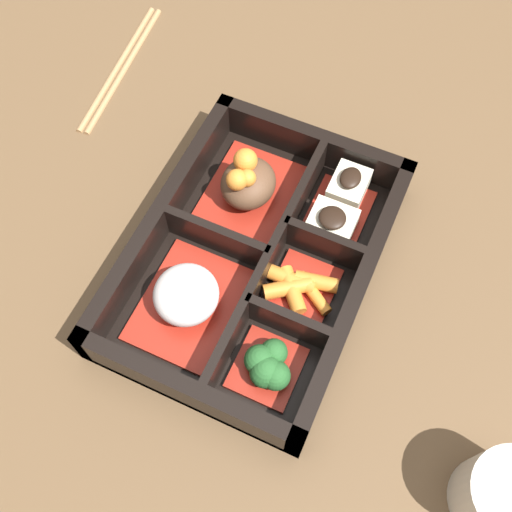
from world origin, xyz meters
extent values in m
plane|color=brown|center=(0.00, 0.00, 0.00)|extent=(3.00, 3.00, 0.00)
cube|color=black|center=(0.00, 0.00, 0.01)|extent=(0.29, 0.21, 0.01)
cube|color=black|center=(0.00, -0.10, 0.02)|extent=(0.29, 0.01, 0.05)
cube|color=black|center=(0.00, 0.10, 0.02)|extent=(0.29, 0.01, 0.05)
cube|color=black|center=(-0.14, 0.00, 0.02)|extent=(0.01, 0.21, 0.05)
cube|color=black|center=(0.14, 0.00, 0.02)|extent=(0.01, 0.21, 0.05)
cube|color=black|center=(0.00, -0.01, 0.02)|extent=(0.27, 0.01, 0.05)
cube|color=black|center=(-0.05, -0.05, 0.02)|extent=(0.01, 0.08, 0.05)
cube|color=black|center=(0.04, -0.05, 0.02)|extent=(0.01, 0.08, 0.05)
cube|color=black|center=(0.00, 0.04, 0.02)|extent=(0.01, 0.11, 0.05)
cube|color=maroon|center=(-0.07, 0.04, 0.01)|extent=(0.11, 0.08, 0.01)
ellipsoid|color=silver|center=(-0.07, 0.04, 0.04)|extent=(0.06, 0.06, 0.04)
cube|color=maroon|center=(0.07, 0.04, 0.01)|extent=(0.11, 0.08, 0.01)
ellipsoid|color=brown|center=(0.07, 0.04, 0.03)|extent=(0.06, 0.05, 0.04)
sphere|color=orange|center=(0.05, 0.04, 0.06)|extent=(0.02, 0.02, 0.02)
sphere|color=orange|center=(0.07, 0.04, 0.06)|extent=(0.02, 0.02, 0.02)
sphere|color=orange|center=(0.06, 0.04, 0.06)|extent=(0.02, 0.02, 0.02)
cube|color=maroon|center=(-0.09, -0.05, 0.01)|extent=(0.06, 0.06, 0.01)
sphere|color=#265B28|center=(-0.09, -0.04, 0.03)|extent=(0.03, 0.03, 0.03)
sphere|color=#265B28|center=(-0.10, -0.06, 0.03)|extent=(0.03, 0.03, 0.03)
sphere|color=#265B28|center=(-0.10, -0.05, 0.03)|extent=(0.03, 0.03, 0.03)
sphere|color=#265B28|center=(-0.10, -0.05, 0.03)|extent=(0.03, 0.03, 0.03)
sphere|color=#265B28|center=(-0.08, -0.05, 0.03)|extent=(0.02, 0.02, 0.02)
cube|color=maroon|center=(-0.01, -0.05, 0.01)|extent=(0.07, 0.06, 0.01)
cylinder|color=orange|center=(-0.02, -0.04, 0.02)|extent=(0.04, 0.04, 0.01)
cylinder|color=orange|center=(-0.01, -0.04, 0.02)|extent=(0.02, 0.04, 0.01)
cylinder|color=orange|center=(-0.01, -0.06, 0.02)|extent=(0.03, 0.04, 0.01)
cylinder|color=orange|center=(-0.02, -0.04, 0.02)|extent=(0.04, 0.04, 0.01)
cylinder|color=orange|center=(0.00, -0.06, 0.02)|extent=(0.02, 0.04, 0.01)
cube|color=maroon|center=(0.08, -0.05, 0.01)|extent=(0.08, 0.06, 0.01)
cube|color=beige|center=(0.06, -0.05, 0.03)|extent=(0.04, 0.04, 0.02)
ellipsoid|color=black|center=(0.06, -0.05, 0.04)|extent=(0.03, 0.03, 0.01)
cube|color=beige|center=(0.11, -0.05, 0.03)|extent=(0.04, 0.03, 0.02)
ellipsoid|color=black|center=(0.11, -0.05, 0.04)|extent=(0.03, 0.02, 0.01)
cylinder|color=beige|center=(-0.11, -0.26, 0.03)|extent=(0.07, 0.07, 0.06)
cylinder|color=#A87F51|center=(0.17, 0.26, 0.00)|extent=(0.20, 0.03, 0.01)
cylinder|color=#A87F51|center=(0.17, 0.25, 0.00)|extent=(0.20, 0.03, 0.01)
camera|label=1|loc=(-0.23, -0.11, 0.52)|focal=42.00mm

